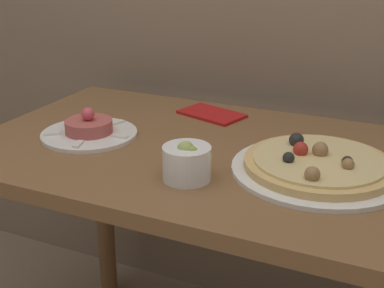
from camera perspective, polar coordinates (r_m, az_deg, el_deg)
dining_table at (r=1.32m, az=0.56°, el=-5.33°), size 1.08×0.69×0.75m
pizza_plate at (r=1.16m, az=13.31°, el=-2.22°), size 0.37×0.37×0.06m
tartare_plate at (r=1.35m, az=-10.92°, el=1.46°), size 0.24×0.24×0.07m
small_bowl at (r=1.09m, az=-0.55°, el=-1.87°), size 0.10×0.10×0.08m
napkin at (r=1.49m, az=2.12°, el=3.21°), size 0.20×0.15×0.01m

